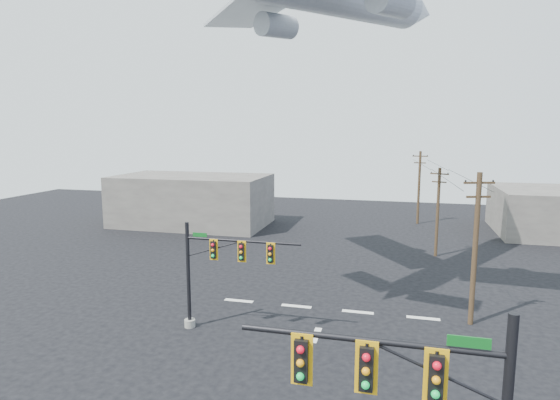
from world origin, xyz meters
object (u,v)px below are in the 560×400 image
(utility_pole_a, at_px, (475,246))
(utility_pole_c, at_px, (419,186))
(signal_mast_far, at_px, (215,270))
(utility_pole_b, at_px, (438,210))

(utility_pole_a, bearing_deg, utility_pole_c, 75.73)
(signal_mast_far, distance_m, utility_pole_b, 24.08)
(signal_mast_far, relative_size, utility_pole_c, 0.78)
(signal_mast_far, xyz_separation_m, utility_pole_b, (13.44, 19.96, 0.66))
(utility_pole_a, distance_m, utility_pole_b, 15.42)
(utility_pole_a, xyz_separation_m, utility_pole_c, (-2.04, 30.45, -0.10))
(utility_pole_b, distance_m, utility_pole_c, 15.12)
(signal_mast_far, bearing_deg, utility_pole_b, 56.04)
(utility_pole_a, bearing_deg, utility_pole_b, 75.39)
(utility_pole_b, relative_size, utility_pole_c, 0.91)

